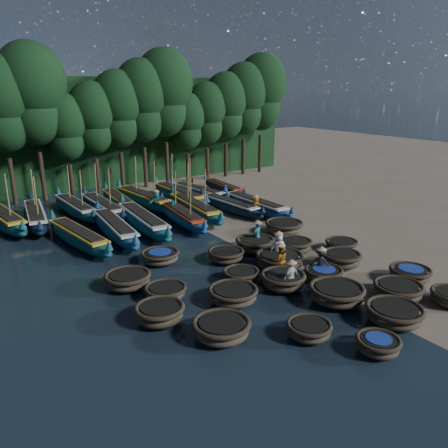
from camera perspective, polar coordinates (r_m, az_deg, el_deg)
ground at (r=24.70m, az=4.36°, el=-4.25°), size 120.00×120.00×0.00m
foliage_wall at (r=43.98m, az=-15.30°, el=11.51°), size 40.00×3.00×10.00m
coracle_2 at (r=17.01m, az=19.46°, el=-14.62°), size 1.63×1.63×0.64m
coracle_3 at (r=19.14m, az=21.35°, el=-10.86°), size 2.82×2.82×0.76m
coracle_5 at (r=16.91m, az=-0.35°, el=-13.49°), size 2.76×2.76×0.75m
coracle_6 at (r=17.26m, az=11.04°, el=-13.36°), size 1.76×1.76×0.65m
coracle_7 at (r=19.99m, az=14.50°, el=-8.77°), size 2.68×2.68×0.83m
coracle_8 at (r=21.30m, az=21.79°, el=-8.01°), size 2.21×2.21×0.73m
coracle_9 at (r=23.31m, az=23.13°, el=-5.98°), size 2.21×2.21×0.70m
coracle_10 at (r=18.09m, az=-8.39°, el=-11.41°), size 2.29×2.29×0.78m
coracle_11 at (r=19.43m, az=1.19°, el=-9.18°), size 2.29×2.29×0.72m
coracle_12 at (r=20.84m, az=7.71°, el=-7.27°), size 2.48×2.48×0.80m
coracle_13 at (r=22.12m, az=12.88°, el=-6.32°), size 2.01×2.01×0.63m
coracle_14 at (r=23.87m, az=15.07°, el=-4.42°), size 2.32×2.32×0.82m
coracle_15 at (r=19.96m, az=-7.62°, el=-8.75°), size 2.31×2.31×0.63m
coracle_16 at (r=21.32m, az=2.26°, el=-6.73°), size 1.80×1.80×0.68m
coracle_17 at (r=23.08m, az=7.28°, el=-4.68°), size 3.01×3.01×0.83m
coracle_18 at (r=25.41m, az=9.20°, el=-2.75°), size 2.06×2.06×0.76m
coracle_19 at (r=26.26m, az=15.11°, el=-2.64°), size 2.23×2.23×0.64m
coracle_20 at (r=21.26m, az=-12.45°, el=-7.10°), size 2.56×2.56×0.76m
coracle_21 at (r=23.84m, az=-8.34°, el=-4.20°), size 2.09×2.09×0.68m
coracle_22 at (r=23.77m, az=0.27°, el=-4.08°), size 2.37×2.37×0.68m
coracle_23 at (r=25.18m, az=4.09°, el=-2.66°), size 2.32×2.32×0.83m
coracle_24 at (r=28.50m, az=7.85°, el=-0.35°), size 2.83×2.83×0.83m
long_boat_2 at (r=27.53m, az=-18.51°, el=-1.57°), size 2.48×8.33×1.48m
long_boat_3 at (r=28.49m, az=-14.07°, el=-0.49°), size 2.22×8.73×1.54m
long_boat_4 at (r=29.54m, az=-10.56°, el=0.43°), size 2.23×9.12×1.61m
long_boat_5 at (r=30.49m, az=-5.61°, el=1.07°), size 2.36×8.16×3.49m
long_boat_6 at (r=32.19m, az=-3.90°, el=2.09°), size 2.42×8.84×3.77m
long_boat_7 at (r=33.14m, az=0.77°, el=2.43°), size 1.83×7.67×1.35m
long_boat_8 at (r=33.11m, az=4.10°, el=2.48°), size 1.53×8.55×1.51m
long_boat_9 at (r=33.19m, az=-26.97°, el=0.70°), size 2.70×9.15×3.92m
long_boat_10 at (r=32.85m, az=-23.37°, el=0.94°), size 2.64×8.53×3.65m
long_boat_11 at (r=34.27m, az=-18.89°, el=2.06°), size 1.79×8.31×3.53m
long_boat_12 at (r=33.76m, az=-15.62°, el=2.18°), size 1.56×8.64×3.67m
long_boat_13 at (r=35.52m, az=-13.65°, el=2.98°), size 2.01×7.85×1.39m
long_boat_14 at (r=35.31m, az=-10.44°, el=3.24°), size 2.34×8.98×3.83m
long_boat_15 at (r=36.28m, az=-5.90°, el=3.83°), size 1.60×9.08×3.85m
long_boat_16 at (r=37.48m, az=-3.42°, el=4.20°), size 2.41×7.80×1.38m
long_boat_17 at (r=39.15m, az=-0.07°, el=4.75°), size 1.84×7.24×1.28m
fisherman_0 at (r=23.43m, az=7.08°, el=-3.08°), size 1.03×0.86×2.00m
fisherman_1 at (r=25.34m, az=4.37°, el=-1.36°), size 0.73×0.60×1.94m
fisherman_2 at (r=22.03m, az=7.31°, el=-4.59°), size 1.01×0.91×1.91m
fisherman_3 at (r=22.32m, az=12.51°, el=-4.83°), size 1.03×1.13×1.73m
fisherman_4 at (r=20.39m, az=8.72°, el=-6.67°), size 0.95×0.52×1.76m
fisherman_5 at (r=32.89m, az=-8.81°, el=2.85°), size 1.74×0.82×2.00m
fisherman_6 at (r=31.96m, az=4.15°, el=2.44°), size 0.63×0.84×1.76m
tree_3 at (r=38.23m, az=-27.13°, el=13.96°), size 4.92×4.92×11.60m
tree_4 at (r=38.60m, az=-23.80°, el=15.41°), size 5.34×5.34×12.58m
tree_5 at (r=39.25m, az=-19.97°, el=11.87°), size 3.68×3.68×8.68m
tree_6 at (r=39.84m, az=-16.81°, el=13.21°), size 4.09×4.09×9.65m
tree_7 at (r=40.57m, az=-13.72°, el=14.47°), size 4.51×4.51×10.63m
tree_8 at (r=41.43m, az=-10.71°, el=15.65°), size 4.92×4.92×11.60m
tree_9 at (r=42.40m, az=-7.81°, el=16.73°), size 5.34×5.34×12.58m
tree_10 at (r=43.60m, az=-4.89°, el=13.29°), size 3.68×3.68×8.68m
tree_11 at (r=44.73m, az=-2.27°, el=14.31°), size 4.09×4.09×9.65m
tree_12 at (r=45.96m, az=0.24°, el=15.25°), size 4.51×4.51×10.63m
tree_13 at (r=47.28m, az=2.63°, el=16.11°), size 4.92×4.92×11.60m
tree_14 at (r=48.68m, az=4.91°, el=16.91°), size 5.34×5.34×12.58m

